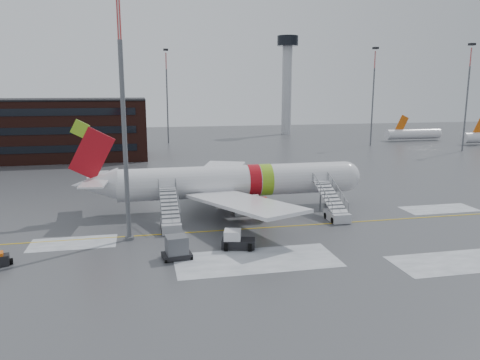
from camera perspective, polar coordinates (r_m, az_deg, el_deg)
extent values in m
plane|color=#494C4F|center=(51.42, 5.82, -5.30)|extent=(260.00, 260.00, 0.00)
cylinder|color=silver|center=(56.32, -0.43, -0.11)|extent=(28.00, 3.80, 3.80)
sphere|color=silver|center=(60.67, 12.63, 0.44)|extent=(3.80, 3.80, 3.80)
cube|color=black|center=(61.02, 13.54, 0.94)|extent=(1.09, 1.60, 0.97)
cone|color=silver|center=(55.39, -17.28, -0.55)|extent=(5.20, 3.72, 3.72)
cube|color=#AA0D16|center=(54.82, -17.60, 3.08)|extent=(5.27, 0.30, 6.09)
cube|color=#87C11E|center=(54.63, -18.93, 5.93)|extent=(2.16, 0.26, 2.16)
cube|color=silver|center=(57.79, -16.90, 0.60)|extent=(3.07, 4.85, 0.18)
cube|color=silver|center=(52.71, -17.35, -0.42)|extent=(3.07, 4.85, 0.18)
cube|color=silver|center=(64.46, -2.83, 0.78)|extent=(10.72, 15.97, 1.13)
cube|color=silver|center=(48.13, 0.46, -2.81)|extent=(10.72, 15.97, 1.13)
cylinder|color=silver|center=(61.80, -0.95, -0.94)|extent=(3.40, 2.10, 2.10)
cylinder|color=silver|center=(51.91, 1.28, -3.31)|extent=(3.40, 2.10, 2.10)
cylinder|color=#595B60|center=(60.40, 10.80, -2.06)|extent=(0.20, 0.20, 1.80)
cylinder|color=black|center=(60.50, 10.79, -2.47)|extent=(0.90, 0.56, 0.90)
cylinder|color=black|center=(59.18, -1.37, -2.58)|extent=(0.90, 0.56, 0.90)
cylinder|color=black|center=(54.62, -0.43, -3.76)|extent=(0.90, 0.56, 0.90)
cube|color=#B3B4BA|center=(53.19, 11.75, -4.30)|extent=(2.00, 3.20, 1.00)
cube|color=#B3B4BA|center=(54.64, 10.93, -2.04)|extent=(1.90, 5.87, 2.52)
cube|color=#B3B4BA|center=(57.37, 9.70, -0.16)|extent=(1.90, 1.40, 0.15)
cylinder|color=#595B60|center=(57.37, 9.79, -1.91)|extent=(0.16, 0.16, 3.40)
cylinder|color=black|center=(52.01, 11.27, -4.87)|extent=(0.25, 0.70, 0.70)
cylinder|color=black|center=(54.48, 12.18, -4.17)|extent=(0.25, 0.70, 0.70)
cube|color=#A3A4AA|center=(48.91, -8.41, -5.56)|extent=(2.00, 3.20, 1.00)
cube|color=#A3A4AA|center=(50.48, -8.63, -3.06)|extent=(1.90, 5.87, 2.52)
cube|color=#A3A4AA|center=(53.43, -8.89, -0.98)|extent=(1.90, 1.40, 0.15)
cylinder|color=#595B60|center=(53.42, -8.81, -2.85)|extent=(0.16, 0.16, 3.40)
cylinder|color=black|center=(47.97, -9.40, -6.18)|extent=(0.25, 0.70, 0.70)
cylinder|color=black|center=(49.98, -7.45, -5.41)|extent=(0.25, 0.70, 0.70)
cube|color=black|center=(43.39, -0.20, -7.72)|extent=(3.34, 2.34, 0.76)
cube|color=silver|center=(43.18, -0.92, -6.76)|extent=(1.85, 1.85, 0.97)
cube|color=black|center=(43.06, -0.92, -6.28)|extent=(1.61, 1.69, 0.16)
cylinder|color=black|center=(42.78, -1.71, -8.16)|extent=(0.51, 0.81, 0.76)
cylinder|color=black|center=(42.67, 1.22, -8.21)|extent=(0.51, 0.81, 0.76)
cylinder|color=black|center=(44.20, -1.56, -7.51)|extent=(0.51, 0.81, 0.76)
cylinder|color=black|center=(44.10, 1.27, -7.56)|extent=(0.51, 0.81, 0.76)
cube|color=black|center=(41.41, -7.70, -9.07)|extent=(2.67, 2.08, 0.39)
cube|color=#585A5F|center=(41.11, -7.73, -7.90)|extent=(1.98, 1.89, 1.68)
cylinder|color=black|center=(40.66, -9.20, -9.68)|extent=(0.24, 0.36, 0.34)
cylinder|color=black|center=(42.27, -6.25, -8.77)|extent=(0.24, 0.36, 0.34)
cylinder|color=black|center=(44.09, -26.52, -8.96)|extent=(0.94, 0.66, 0.51)
cylinder|color=#595B60|center=(45.17, -13.86, 4.31)|extent=(0.44, 0.44, 18.78)
cylinder|color=#CC7272|center=(45.28, -14.57, 18.60)|extent=(0.40, 0.40, 4.23)
cylinder|color=#595B60|center=(47.14, -13.33, -6.91)|extent=(0.90, 0.90, 0.30)
cylinder|color=#B2B5BA|center=(148.93, 5.72, 10.97)|extent=(3.00, 3.00, 28.00)
cylinder|color=black|center=(149.58, 5.83, 16.53)|extent=(6.40, 6.40, 3.00)
cylinder|color=#595B60|center=(123.15, 15.84, 8.51)|extent=(0.36, 0.36, 19.20)
cylinder|color=#CC7272|center=(123.22, 16.13, 13.86)|extent=(0.32, 0.32, 4.32)
cube|color=black|center=(123.40, 16.20, 15.19)|extent=(1.20, 1.20, 0.50)
cylinder|color=#595B60|center=(125.17, -8.84, 8.83)|extent=(0.36, 0.36, 19.20)
cylinder|color=#CC7272|center=(125.24, -9.00, 14.10)|extent=(0.32, 0.32, 4.32)
cube|color=black|center=(125.42, -9.05, 15.42)|extent=(1.20, 1.20, 0.50)
cylinder|color=#595B60|center=(120.02, 25.83, 7.76)|extent=(0.36, 0.36, 19.20)
cylinder|color=#CC7272|center=(120.09, 26.31, 13.24)|extent=(0.32, 0.32, 4.32)
cube|color=black|center=(120.29, 26.43, 14.60)|extent=(1.20, 1.20, 0.50)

